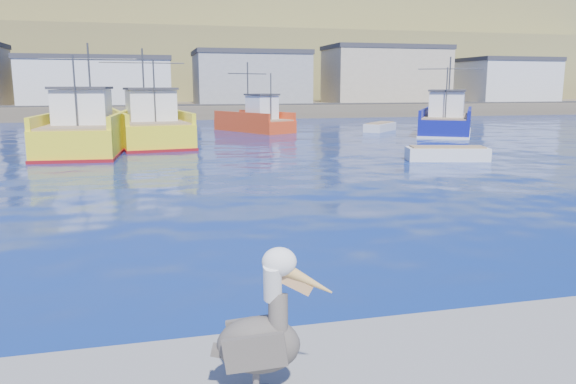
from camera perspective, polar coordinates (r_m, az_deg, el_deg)
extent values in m
plane|color=#060F50|center=(12.04, 7.70, -8.74)|extent=(260.00, 260.00, 0.00)
cube|color=brown|center=(82.68, -11.33, 8.32)|extent=(160.00, 30.00, 1.60)
cube|color=brown|center=(108.61, -12.18, 11.56)|extent=(180.00, 40.00, 14.00)
cube|color=brown|center=(128.77, -12.63, 13.61)|extent=(200.00, 40.00, 24.00)
cube|color=#2D2D2D|center=(71.68, -10.88, 8.68)|extent=(150.00, 5.00, 0.10)
cube|color=silver|center=(77.72, -18.73, 10.45)|extent=(18.00, 11.00, 5.50)
cube|color=#333338|center=(77.79, -18.87, 12.69)|extent=(18.36, 11.22, 0.60)
cube|color=gray|center=(78.82, -3.82, 11.34)|extent=(15.00, 10.00, 6.50)
cube|color=#333338|center=(78.94, -3.86, 13.92)|extent=(15.30, 10.20, 0.60)
cube|color=tan|center=(84.77, 9.87, 11.50)|extent=(17.00, 9.00, 7.50)
cube|color=#333338|center=(84.93, 9.96, 14.23)|extent=(17.34, 9.18, 0.60)
cube|color=silver|center=(94.64, 21.17, 10.40)|extent=(13.00, 10.00, 6.00)
cube|color=#333338|center=(94.72, 21.31, 12.39)|extent=(13.26, 10.20, 0.60)
cube|color=yellow|center=(37.79, -19.47, 5.34)|extent=(5.20, 13.14, 1.67)
cube|color=yellow|center=(37.43, -16.52, 7.29)|extent=(1.16, 12.60, 0.70)
cube|color=yellow|center=(38.08, -22.60, 6.96)|extent=(1.16, 12.60, 0.70)
cube|color=maroon|center=(37.86, -19.40, 4.15)|extent=(5.30, 13.41, 0.25)
cube|color=#8C7251|center=(37.72, -19.56, 6.68)|extent=(4.82, 12.61, 0.10)
cube|color=white|center=(35.77, -20.16, 8.14)|extent=(3.23, 3.42, 2.00)
cube|color=#333338|center=(35.75, -20.28, 9.90)|extent=(3.47, 3.82, 0.15)
cylinder|color=#4C4C4C|center=(38.92, -19.48, 10.40)|extent=(0.13, 0.13, 5.00)
cylinder|color=#4C4C4C|center=(33.85, -20.82, 9.51)|extent=(0.11, 0.11, 4.00)
cylinder|color=#4C4C4C|center=(38.96, -19.62, 12.61)|extent=(6.00, 0.51, 0.08)
cube|color=yellow|center=(41.17, -14.02, 5.98)|extent=(5.84, 12.79, 1.60)
cube|color=yellow|center=(41.41, -11.32, 7.71)|extent=(1.83, 12.02, 0.70)
cube|color=yellow|center=(40.87, -16.90, 7.42)|extent=(1.83, 12.02, 0.70)
cube|color=maroon|center=(41.23, -13.97, 4.94)|extent=(5.96, 13.05, 0.25)
cube|color=#8C7251|center=(41.11, -14.07, 7.16)|extent=(5.44, 12.26, 0.10)
cube|color=white|center=(39.23, -13.77, 8.55)|extent=(3.36, 3.45, 2.00)
cube|color=#333338|center=(39.21, -13.84, 10.16)|extent=(3.62, 3.84, 0.15)
cylinder|color=#4C4C4C|center=(42.27, -14.46, 10.56)|extent=(0.13, 0.13, 5.00)
cylinder|color=#4C4C4C|center=(37.38, -13.42, 9.86)|extent=(0.11, 0.11, 4.00)
cylinder|color=#4C4C4C|center=(42.30, -14.56, 12.59)|extent=(5.93, 0.86, 0.08)
cube|color=navy|center=(49.80, 15.81, 6.56)|extent=(9.06, 11.24, 1.42)
cube|color=navy|center=(49.69, 17.96, 7.66)|extent=(5.92, 9.14, 0.70)
cube|color=navy|center=(49.85, 13.80, 7.87)|extent=(5.92, 9.14, 0.70)
cube|color=silver|center=(49.84, 15.78, 5.80)|extent=(9.24, 11.47, 0.25)
cube|color=#8C7251|center=(49.75, 15.86, 7.43)|extent=(8.57, 10.71, 0.10)
cube|color=white|center=(48.08, 15.83, 8.58)|extent=(3.71, 3.73, 2.00)
cube|color=#333338|center=(48.06, 15.90, 9.89)|extent=(4.05, 4.11, 0.15)
cylinder|color=#4C4C4C|center=(50.78, 16.06, 10.24)|extent=(0.17, 0.17, 5.00)
cylinder|color=#4C4C4C|center=(46.43, 15.80, 9.63)|extent=(0.14, 0.14, 4.00)
cylinder|color=#4C4C4C|center=(50.80, 16.15, 11.93)|extent=(4.55, 2.93, 0.08)
cube|color=red|center=(50.35, -3.50, 6.77)|extent=(6.37, 8.55, 1.05)
cube|color=red|center=(51.18, -2.25, 7.82)|extent=(3.77, 7.11, 0.70)
cube|color=red|center=(49.43, -4.82, 7.69)|extent=(3.77, 7.11, 0.70)
cube|color=#8C7251|center=(50.31, -3.51, 7.42)|extent=(6.01, 8.15, 0.10)
cube|color=white|center=(49.31, -2.65, 8.58)|extent=(2.80, 2.76, 2.00)
cube|color=#333338|center=(49.28, -2.66, 9.86)|extent=(3.05, 3.04, 0.15)
cylinder|color=#4C4C4C|center=(50.87, -4.11, 10.21)|extent=(0.16, 0.16, 5.00)
cylinder|color=#4C4C4C|center=(48.35, -1.75, 9.61)|extent=(0.13, 0.13, 4.00)
cylinder|color=#4C4C4C|center=(50.87, -4.13, 11.90)|extent=(3.80, 2.00, 0.08)
cube|color=silver|center=(31.73, 15.84, 3.59)|extent=(4.57, 2.56, 0.86)
cube|color=#8C7251|center=(31.68, 15.88, 4.43)|extent=(4.07, 2.14, 0.09)
cube|color=silver|center=(51.16, 9.33, 6.43)|extent=(4.11, 4.24, 0.87)
cube|color=#8C7251|center=(51.13, 9.35, 6.96)|extent=(3.57, 3.70, 0.09)
cylinder|color=#595451|center=(6.73, -3.27, -18.93)|extent=(0.09, 0.09, 0.33)
cylinder|color=#595451|center=(6.91, -3.20, -18.08)|extent=(0.09, 0.09, 0.33)
ellipsoid|color=#38332D|center=(6.62, -3.01, -15.24)|extent=(1.06, 0.77, 0.66)
cube|color=#38332D|center=(6.38, -3.37, -15.99)|extent=(0.73, 0.24, 0.48)
cube|color=#38332D|center=(6.84, -3.20, -14.08)|extent=(0.73, 0.24, 0.48)
cube|color=#38332D|center=(6.68, -6.72, -15.76)|extent=(0.29, 0.23, 0.14)
cylinder|color=#38332D|center=(6.47, -1.02, -12.39)|extent=(0.29, 0.38, 0.52)
cylinder|color=white|center=(6.33, -1.57, -9.16)|extent=(0.28, 0.37, 0.49)
ellipsoid|color=white|center=(6.25, -0.90, -7.10)|extent=(0.44, 0.38, 0.33)
cone|color=gold|center=(6.32, 1.84, -8.88)|extent=(0.68, 0.31, 0.45)
cube|color=tan|center=(6.33, 0.75, -9.28)|extent=(0.40, 0.15, 0.29)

